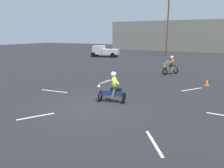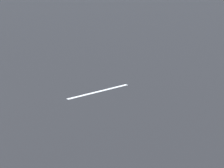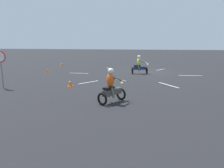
% 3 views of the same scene
% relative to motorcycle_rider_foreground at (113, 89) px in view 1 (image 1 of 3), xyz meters
% --- Properties ---
extents(ground_plane, '(120.00, 120.00, 0.00)m').
position_rel_motorcycle_rider_foreground_xyz_m(ground_plane, '(-0.56, -1.31, -0.73)').
color(ground_plane, black).
extents(motorcycle_rider_foreground, '(1.56, 0.92, 1.66)m').
position_rel_motorcycle_rider_foreground_xyz_m(motorcycle_rider_foreground, '(0.00, 0.00, 0.00)').
color(motorcycle_rider_foreground, black).
rests_on(motorcycle_rider_foreground, ground).
extents(motorcycle_rider_background, '(1.27, 1.50, 1.66)m').
position_rel_motorcycle_rider_foreground_xyz_m(motorcycle_rider_background, '(0.81, 9.79, 0.00)').
color(motorcycle_rider_background, black).
rests_on(motorcycle_rider_background, ground).
extents(pickup_truck, '(4.47, 2.85, 1.73)m').
position_rel_motorcycle_rider_foreground_xyz_m(pickup_truck, '(-12.01, 20.28, 0.20)').
color(pickup_truck, black).
rests_on(pickup_truck, ground).
extents(traffic_cone_near_right, '(0.32, 0.32, 0.46)m').
position_rel_motorcycle_rider_foreground_xyz_m(traffic_cone_near_right, '(4.11, 6.49, -0.50)').
color(traffic_cone_near_right, orange).
rests_on(traffic_cone_near_right, ground).
extents(lane_stripe_ne, '(1.11, 1.56, 0.01)m').
position_rel_motorcycle_rider_foreground_xyz_m(lane_stripe_ne, '(3.34, 4.86, -0.72)').
color(lane_stripe_ne, silver).
rests_on(lane_stripe_ne, ground).
extents(lane_stripe_nw, '(1.27, 1.83, 0.01)m').
position_rel_motorcycle_rider_foreground_xyz_m(lane_stripe_nw, '(-2.19, 4.91, -0.72)').
color(lane_stripe_nw, silver).
rests_on(lane_stripe_nw, ground).
extents(lane_stripe_w, '(1.98, 0.29, 0.01)m').
position_rel_motorcycle_rider_foreground_xyz_m(lane_stripe_w, '(-4.37, 0.33, -0.72)').
color(lane_stripe_w, silver).
rests_on(lane_stripe_w, ground).
extents(lane_stripe_sw, '(0.94, 1.43, 0.01)m').
position_rel_motorcycle_rider_foreground_xyz_m(lane_stripe_sw, '(-2.06, -3.40, -0.72)').
color(lane_stripe_sw, silver).
rests_on(lane_stripe_sw, ground).
extents(lane_stripe_se, '(1.08, 1.56, 0.01)m').
position_rel_motorcycle_rider_foreground_xyz_m(lane_stripe_se, '(3.29, -3.31, -0.72)').
color(lane_stripe_se, silver).
rests_on(lane_stripe_se, ground).
extents(utility_pole_far, '(0.24, 0.24, 10.56)m').
position_rel_motorcycle_rider_foreground_xyz_m(utility_pole_far, '(-3.79, 26.62, 4.55)').
color(utility_pole_far, brown).
rests_on(utility_pole_far, ground).
extents(building_backdrop, '(24.57, 8.29, 6.23)m').
position_rel_motorcycle_rider_foreground_xyz_m(building_backdrop, '(-6.61, 40.37, 2.39)').
color(building_backdrop, gray).
rests_on(building_backdrop, ground).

